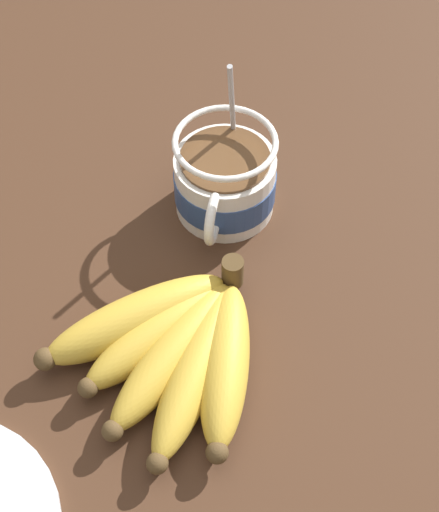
# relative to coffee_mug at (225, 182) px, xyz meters

# --- Properties ---
(table) EXTENTS (1.35, 1.35, 0.04)m
(table) POSITION_rel_coffee_mug_xyz_m (0.05, -0.03, -0.05)
(table) COLOR #422819
(table) RESTS_ON ground
(coffee_mug) EXTENTS (0.14, 0.10, 0.16)m
(coffee_mug) POSITION_rel_coffee_mug_xyz_m (0.00, 0.00, 0.00)
(coffee_mug) COLOR white
(coffee_mug) RESTS_ON table
(banana_bunch) EXTENTS (0.20, 0.19, 0.04)m
(banana_bunch) POSITION_rel_coffee_mug_xyz_m (0.18, -0.01, -0.02)
(banana_bunch) COLOR #4C381E
(banana_bunch) RESTS_ON table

